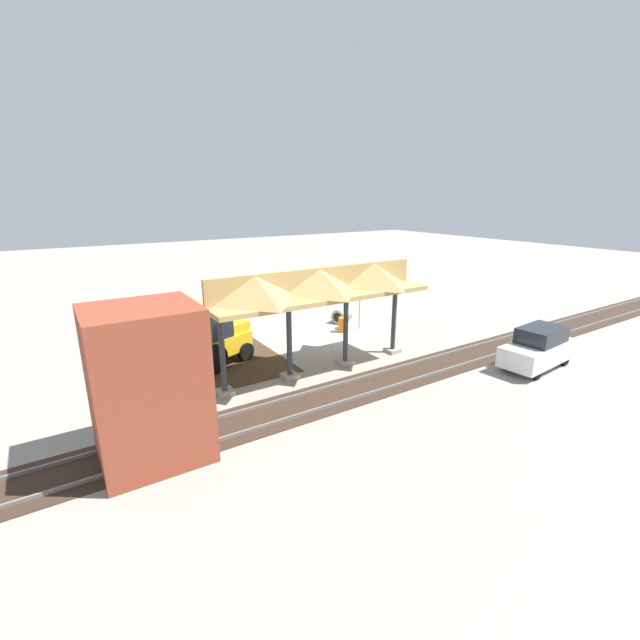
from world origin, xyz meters
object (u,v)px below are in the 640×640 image
Objects in this scene: backhoe at (217,340)px; distant_parked_car at (538,348)px; traffic_barrel at (343,325)px; concrete_pipe at (342,315)px; stop_sign at (360,300)px; brick_utility_building at (148,384)px.

backhoe is 15.41m from distant_parked_car.
backhoe is at bearing 6.82° from traffic_barrel.
backhoe is at bearing 16.21° from concrete_pipe.
stop_sign is 2.21m from concrete_pipe.
brick_utility_building is 1.13× the size of distant_parked_car.
stop_sign is 10.19m from distant_parked_car.
distant_parked_car is at bearing 146.01° from backhoe.
distant_parked_car reaches higher than concrete_pipe.
distant_parked_car reaches higher than traffic_barrel.
traffic_barrel is (-8.22, -0.98, -0.82)m from backhoe.
distant_parked_car is at bearing 172.16° from brick_utility_building.
traffic_barrel is (4.56, -9.60, -0.53)m from distant_parked_car.
distant_parked_car is at bearing 109.06° from stop_sign.
stop_sign is 9.53m from backhoe.
concrete_pipe reaches higher than traffic_barrel.
brick_utility_building reaches higher than stop_sign.
backhoe is 9.80m from concrete_pipe.
stop_sign is at bearing -174.07° from backhoe.
backhoe is 3.43× the size of concrete_pipe.
stop_sign is 0.51× the size of brick_utility_building.
concrete_pipe is 11.85m from distant_parked_car.
brick_utility_building is at bearing 29.99° from traffic_barrel.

